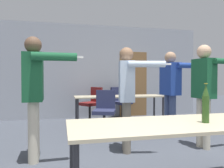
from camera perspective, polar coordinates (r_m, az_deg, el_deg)
back_wall at (r=6.82m, az=-3.17°, el=3.22°), size 6.51×0.12×2.84m
conference_table_near at (r=2.33m, az=16.20°, el=-11.10°), size 2.14×0.83×0.75m
conference_table_far at (r=5.65m, az=1.96°, el=-3.76°), size 2.30×0.68×0.75m
person_near_casual at (r=3.35m, az=-19.57°, el=-0.58°), size 0.84×0.70×1.80m
person_right_polo at (r=4.06m, az=22.98°, el=-0.15°), size 0.83×0.56×1.77m
person_center_tall at (r=3.56m, az=4.02°, el=-1.19°), size 0.75×0.71×1.70m
person_left_plaid at (r=4.77m, az=15.10°, el=-0.25°), size 0.84×0.67×1.76m
office_chair_mid_tucked at (r=6.61m, az=2.24°, el=-5.15°), size 0.63×0.67×0.94m
office_chair_far_left at (r=4.85m, az=-1.94°, el=-7.56°), size 0.59×0.64×0.93m
office_chair_near_pushed at (r=6.21m, az=-5.32°, el=-5.48°), size 0.68×0.66×0.95m
beer_bottle at (r=2.39m, az=23.27°, el=-4.84°), size 0.07×0.07×0.40m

